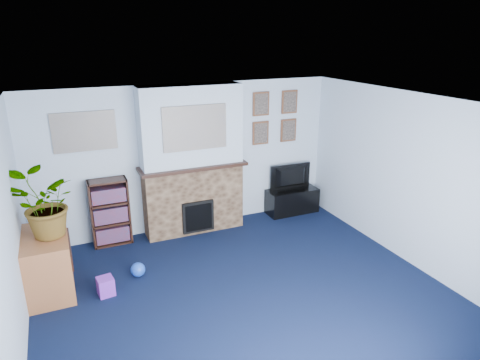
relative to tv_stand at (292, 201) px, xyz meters
name	(u,v)px	position (x,y,z in m)	size (l,w,h in m)	color
floor	(244,294)	(-1.86, -2.03, -0.23)	(5.00, 4.50, 0.01)	black
ceiling	(245,105)	(-1.86, -2.03, 2.17)	(5.00, 4.50, 0.01)	white
wall_back	(188,158)	(-1.86, 0.22, 0.97)	(5.00, 0.04, 2.40)	silver
wall_front	(372,317)	(-1.86, -4.28, 0.97)	(5.00, 0.04, 2.40)	silver
wall_left	(7,247)	(-4.36, -2.03, 0.97)	(0.04, 4.50, 2.40)	silver
wall_right	(407,179)	(0.64, -2.03, 0.97)	(0.04, 4.50, 2.40)	silver
chimney_breast	(192,162)	(-1.86, 0.02, 0.96)	(1.72, 0.50, 2.40)	brown
collage_main	(195,128)	(-1.86, -0.19, 1.55)	(1.00, 0.03, 0.68)	gray
collage_left	(84,132)	(-3.41, 0.21, 1.55)	(0.90, 0.03, 0.58)	gray
portrait_tl	(261,104)	(-0.56, 0.20, 1.77)	(0.30, 0.03, 0.40)	brown
portrait_tr	(289,102)	(-0.01, 0.20, 1.77)	(0.30, 0.03, 0.40)	brown
portrait_bl	(260,133)	(-0.56, 0.20, 1.27)	(0.30, 0.03, 0.40)	brown
portrait_br	(288,130)	(-0.01, 0.20, 1.27)	(0.30, 0.03, 0.40)	brown
tv_stand	(292,201)	(0.00, 0.00, 0.00)	(0.94, 0.39, 0.44)	black
television	(292,177)	(0.00, 0.02, 0.44)	(0.78, 0.10, 0.45)	black
bookshelf	(110,213)	(-3.19, 0.08, 0.28)	(0.58, 0.28, 1.05)	black
sideboard	(48,266)	(-4.10, -0.95, 0.12)	(0.55, 0.99, 0.77)	#A65E35
potted_plant	(42,205)	(-4.05, -1.00, 0.96)	(0.75, 0.65, 0.84)	#26661E
mantel_clock	(193,161)	(-1.87, -0.03, 1.00)	(0.10, 0.06, 0.14)	gold
mantel_candle	(213,158)	(-1.53, -0.03, 1.01)	(0.06, 0.06, 0.18)	#B2BFC6
mantel_teddy	(162,165)	(-2.36, -0.03, 0.99)	(0.12, 0.12, 0.12)	gray
mantel_can	(231,157)	(-1.21, -0.03, 0.99)	(0.05, 0.05, 0.11)	purple
green_crate	(46,284)	(-4.16, -1.03, -0.08)	(0.31, 0.25, 0.25)	#198C26
toy_ball	(138,270)	(-3.02, -1.07, -0.14)	(0.20, 0.20, 0.20)	blue
toy_block	(106,287)	(-3.47, -1.34, -0.11)	(0.19, 0.19, 0.23)	purple
toy_tube	(58,279)	(-4.02, -0.83, -0.15)	(0.13, 0.13, 0.27)	yellow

